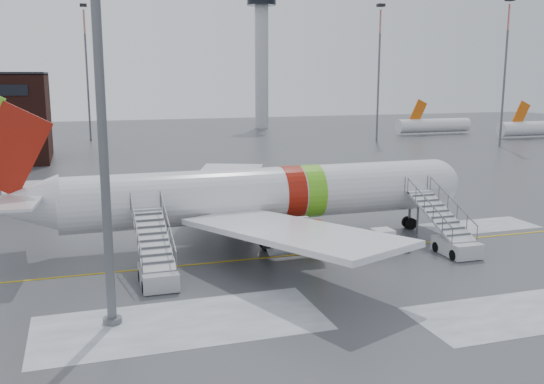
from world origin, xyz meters
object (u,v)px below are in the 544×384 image
object	(u,v)px
airstair_fwd	(450,237)
airstair_aft	(156,264)
airliner	(251,196)
pushback_tug	(386,241)
light_mast_near	(98,56)

from	to	relation	value
airstair_fwd	airstair_aft	size ratio (longest dim) A/B	1.00
airliner	airstair_fwd	bearing A→B (deg)	-28.05
airstair_fwd	pushback_tug	world-z (taller)	airstair_fwd
airstair_aft	pushback_tug	bearing A→B (deg)	5.88
airliner	airstair_aft	bearing A→B (deg)	-139.28
pushback_tug	light_mast_near	bearing A→B (deg)	-159.20
airstair_fwd	light_mast_near	xyz separation A→B (m)	(-22.69, -5.48, 11.66)
airstair_fwd	airstair_aft	xyz separation A→B (m)	(-19.86, 0.00, 0.00)
pushback_tug	light_mast_near	world-z (taller)	light_mast_near
airliner	light_mast_near	xyz separation A→B (m)	(-10.43, -12.01, 9.31)
airliner	light_mast_near	distance (m)	18.43
airliner	pushback_tug	xyz separation A→B (m)	(8.29, -4.90, -2.75)
airstair_aft	pushback_tug	world-z (taller)	airstair_aft
pushback_tug	light_mast_near	xyz separation A→B (m)	(-18.72, -7.11, 12.06)
airstair_fwd	light_mast_near	world-z (taller)	light_mast_near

